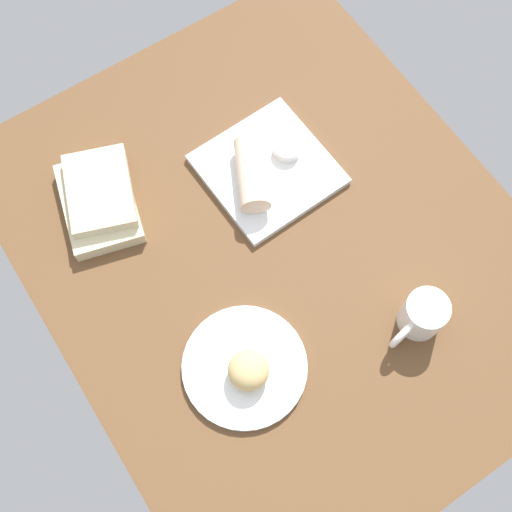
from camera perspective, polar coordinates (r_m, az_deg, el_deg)
name	(u,v)px	position (r cm, az deg, el deg)	size (l,w,h in cm)	color
dining_table	(278,250)	(131.19, 1.87, 0.53)	(110.00, 90.00, 4.00)	brown
round_plate	(245,367)	(121.66, -0.98, -9.47)	(22.71, 22.71, 1.40)	white
scone_pastry	(248,370)	(117.94, -0.65, -9.78)	(7.34, 7.33, 5.62)	tan
square_plate	(268,169)	(135.60, 1.01, 7.43)	(24.02, 24.02, 1.60)	white
sauce_cup	(287,148)	(135.83, 2.68, 9.21)	(5.60, 5.60, 2.22)	silver
breakfast_wrap	(252,174)	(130.82, -0.33, 7.07)	(5.99, 5.99, 14.62)	beige
book_stack	(99,199)	(133.90, -13.27, 4.81)	(23.13, 19.29, 5.96)	beige
coffee_mug	(422,316)	(123.64, 14.02, -4.99)	(7.93, 12.60, 8.79)	white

